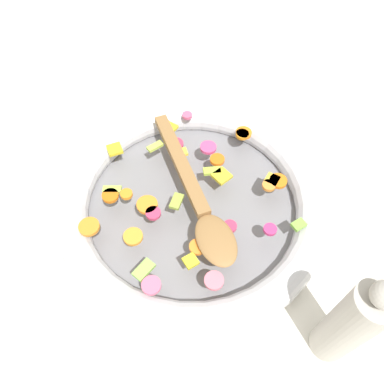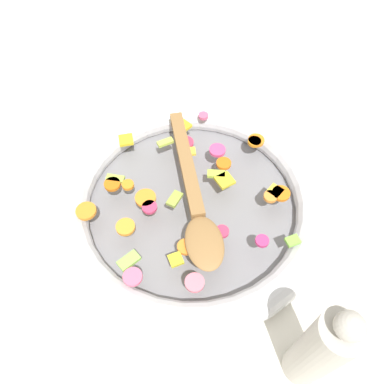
{
  "view_description": "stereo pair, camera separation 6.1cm",
  "coord_description": "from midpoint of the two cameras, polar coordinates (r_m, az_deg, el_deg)",
  "views": [
    {
      "loc": [
        0.22,
        -0.27,
        0.55
      ],
      "look_at": [
        0.0,
        0.0,
        0.05
      ],
      "focal_mm": 35.0,
      "sensor_mm": 36.0,
      "label": 1
    },
    {
      "loc": [
        0.26,
        -0.23,
        0.55
      ],
      "look_at": [
        0.0,
        0.0,
        0.05
      ],
      "focal_mm": 35.0,
      "sensor_mm": 36.0,
      "label": 2
    }
  ],
  "objects": [
    {
      "name": "ground_plane",
      "position": [
        0.65,
        -2.67,
        -2.72
      ],
      "size": [
        4.0,
        4.0,
        0.0
      ],
      "primitive_type": "plane",
      "color": "silver"
    },
    {
      "name": "skillet",
      "position": [
        0.63,
        -2.75,
        -1.66
      ],
      "size": [
        0.45,
        0.45,
        0.05
      ],
      "color": "slate",
      "rests_on": "ground_plane"
    },
    {
      "name": "chopped_vegetables",
      "position": [
        0.6,
        -3.51,
        -0.37
      ],
      "size": [
        0.36,
        0.35,
        0.01
      ],
      "color": "orange",
      "rests_on": "skillet"
    },
    {
      "name": "wooden_spoon",
      "position": [
        0.58,
        -2.16,
        -1.28
      ],
      "size": [
        0.29,
        0.19,
        0.01
      ],
      "color": "olive",
      "rests_on": "chopped_vegetables"
    },
    {
      "name": "pepper_mill",
      "position": [
        0.49,
        19.59,
        -18.74
      ],
      "size": [
        0.05,
        0.05,
        0.21
      ],
      "color": "#B2ADA3",
      "rests_on": "ground_plane"
    }
  ]
}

